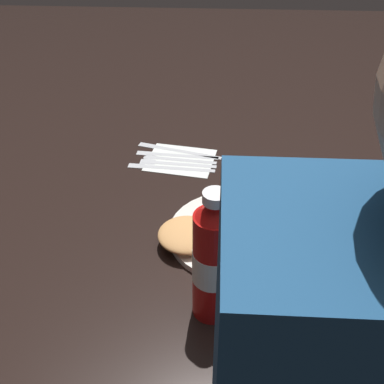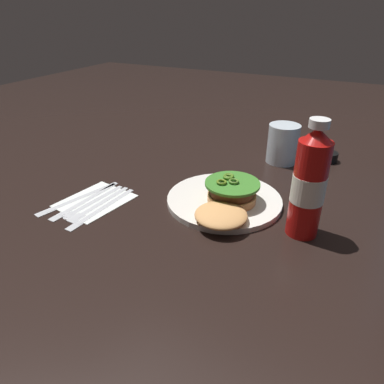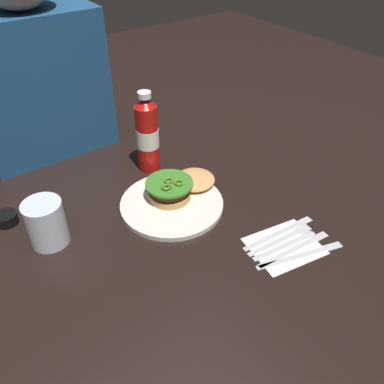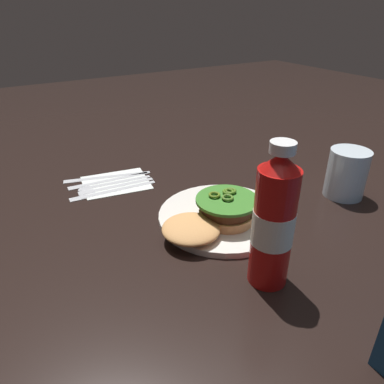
% 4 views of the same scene
% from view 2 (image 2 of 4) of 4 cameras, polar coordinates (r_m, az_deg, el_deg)
% --- Properties ---
extents(ground_plane, '(3.00, 3.00, 0.00)m').
position_cam_2_polar(ground_plane, '(0.92, 2.77, 2.30)').
color(ground_plane, black).
extents(dinner_plate, '(0.26, 0.26, 0.01)m').
position_cam_2_polar(dinner_plate, '(0.81, 5.17, -1.27)').
color(dinner_plate, silver).
rests_on(dinner_plate, ground_plane).
extents(burger_sandwich, '(0.20, 0.12, 0.05)m').
position_cam_2_polar(burger_sandwich, '(0.76, 5.80, -1.23)').
color(burger_sandwich, tan).
rests_on(burger_sandwich, dinner_plate).
extents(ketchup_bottle, '(0.06, 0.06, 0.23)m').
position_cam_2_polar(ketchup_bottle, '(0.69, 18.20, 1.13)').
color(ketchup_bottle, '#B9120F').
rests_on(ketchup_bottle, ground_plane).
extents(water_glass, '(0.09, 0.09, 0.11)m').
position_cam_2_polar(water_glass, '(1.03, 14.35, 7.51)').
color(water_glass, silver).
rests_on(water_glass, ground_plane).
extents(condiment_cup, '(0.05, 0.05, 0.03)m').
position_cam_2_polar(condiment_cup, '(1.09, 20.97, 5.29)').
color(condiment_cup, black).
rests_on(condiment_cup, ground_plane).
extents(napkin, '(0.17, 0.15, 0.00)m').
position_cam_2_polar(napkin, '(0.84, -15.24, -1.34)').
color(napkin, silver).
rests_on(napkin, ground_plane).
extents(butter_knife, '(0.21, 0.07, 0.00)m').
position_cam_2_polar(butter_knife, '(0.86, -18.37, -1.05)').
color(butter_knife, silver).
rests_on(butter_knife, napkin).
extents(table_knife, '(0.20, 0.03, 0.00)m').
position_cam_2_polar(table_knife, '(0.84, -17.31, -1.49)').
color(table_knife, silver).
rests_on(table_knife, napkin).
extents(spoon_utensil, '(0.18, 0.04, 0.00)m').
position_cam_2_polar(spoon_utensil, '(0.83, -16.66, -1.94)').
color(spoon_utensil, silver).
rests_on(spoon_utensil, napkin).
extents(fork_utensil, '(0.18, 0.03, 0.00)m').
position_cam_2_polar(fork_utensil, '(0.82, -15.30, -2.07)').
color(fork_utensil, silver).
rests_on(fork_utensil, napkin).
extents(steak_knife, '(0.20, 0.03, 0.00)m').
position_cam_2_polar(steak_knife, '(0.80, -14.77, -2.71)').
color(steak_knife, silver).
rests_on(steak_knife, napkin).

